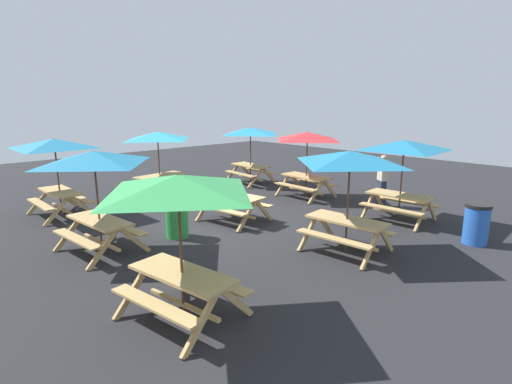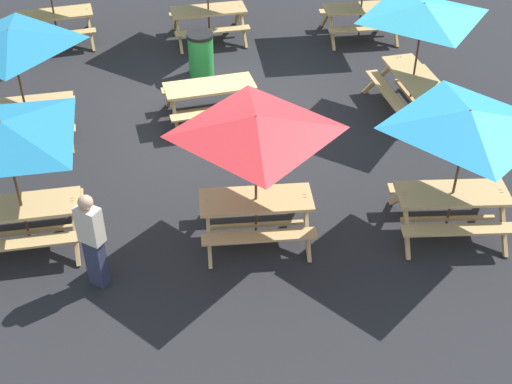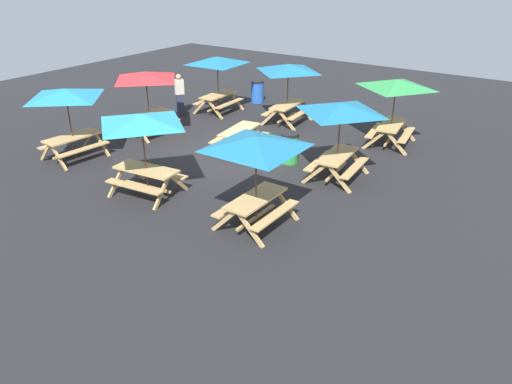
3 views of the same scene
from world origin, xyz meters
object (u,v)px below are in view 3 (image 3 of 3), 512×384
at_px(picnic_table_2, 256,149).
at_px(picnic_table_8, 217,64).
at_px(picnic_table_0, 146,80).
at_px(picnic_table_3, 66,98).
at_px(picnic_table_5, 142,125).
at_px(trash_bin_green, 290,148).
at_px(picnic_table_1, 288,72).
at_px(picnic_table_7, 341,113).
at_px(picnic_table_4, 396,88).
at_px(trash_bin_blue, 257,91).
at_px(person_standing, 180,93).
at_px(picnic_table_6, 240,135).

bearing_deg(picnic_table_2, picnic_table_8, -136.48).
bearing_deg(picnic_table_0, picnic_table_3, -2.39).
height_order(picnic_table_5, picnic_table_8, same).
bearing_deg(trash_bin_green, picnic_table_1, -147.60).
bearing_deg(picnic_table_7, picnic_table_4, 171.11).
height_order(picnic_table_0, picnic_table_4, same).
xyz_separation_m(picnic_table_5, trash_bin_green, (-4.23, 2.01, -1.49)).
relative_size(picnic_table_0, picnic_table_2, 0.83).
bearing_deg(picnic_table_4, trash_bin_blue, -114.41).
bearing_deg(person_standing, picnic_table_1, -34.30).
bearing_deg(picnic_table_6, trash_bin_blue, -158.88).
xyz_separation_m(picnic_table_4, trash_bin_green, (3.37, -2.04, -1.49)).
xyz_separation_m(picnic_table_0, picnic_table_7, (-0.20, 7.48, 0.00)).
relative_size(picnic_table_0, picnic_table_8, 0.83).
relative_size(picnic_table_7, person_standing, 1.40).
bearing_deg(trash_bin_blue, picnic_table_0, -7.54).
relative_size(picnic_table_1, picnic_table_6, 1.19).
xyz_separation_m(picnic_table_1, picnic_table_5, (7.73, 0.21, 0.00)).
distance_m(picnic_table_4, picnic_table_5, 8.61).
distance_m(picnic_table_0, trash_bin_green, 5.89).
xyz_separation_m(picnic_table_2, picnic_table_3, (-0.33, -7.38, 0.00)).
bearing_deg(picnic_table_3, picnic_table_1, 157.61).
bearing_deg(person_standing, trash_bin_green, -71.03).
distance_m(picnic_table_3, picnic_table_4, 10.62).
relative_size(picnic_table_2, picnic_table_7, 1.21).
bearing_deg(picnic_table_7, picnic_table_5, -49.35).
relative_size(picnic_table_1, picnic_table_8, 0.83).
xyz_separation_m(picnic_table_2, trash_bin_blue, (-9.34, -6.36, -1.49)).
bearing_deg(picnic_table_2, picnic_table_5, -86.27).
height_order(picnic_table_7, trash_bin_green, picnic_table_7).
xyz_separation_m(picnic_table_7, picnic_table_8, (-3.47, -7.18, 0.00)).
height_order(picnic_table_4, picnic_table_5, same).
xyz_separation_m(picnic_table_1, picnic_table_2, (7.50, 3.68, 0.00)).
relative_size(picnic_table_1, picnic_table_3, 1.00).
bearing_deg(trash_bin_green, picnic_table_4, 148.72).
bearing_deg(picnic_table_0, picnic_table_8, 177.18).
height_order(picnic_table_3, picnic_table_4, same).
relative_size(picnic_table_8, person_standing, 1.69).
distance_m(picnic_table_0, picnic_table_5, 5.23).
bearing_deg(picnic_table_0, picnic_table_5, 46.53).
distance_m(picnic_table_5, trash_bin_blue, 10.12).
relative_size(picnic_table_4, picnic_table_5, 1.00).
relative_size(picnic_table_3, picnic_table_6, 1.19).
xyz_separation_m(picnic_table_4, person_standing, (1.38, -8.51, -1.10)).
bearing_deg(picnic_table_1, picnic_table_8, -88.39).
relative_size(picnic_table_1, picnic_table_5, 1.00).
distance_m(picnic_table_5, picnic_table_6, 4.41).
bearing_deg(picnic_table_5, picnic_table_6, 82.50).
bearing_deg(person_standing, trash_bin_blue, 11.13).
height_order(picnic_table_2, person_standing, picnic_table_2).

